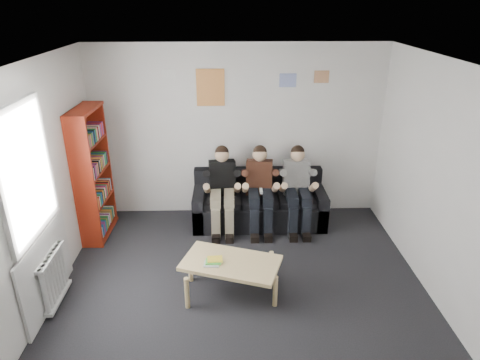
# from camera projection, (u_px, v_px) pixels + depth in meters

# --- Properties ---
(room_shell) EXTENTS (5.00, 5.00, 5.00)m
(room_shell) POSITION_uv_depth(u_px,v_px,m) (243.00, 205.00, 4.35)
(room_shell) COLOR black
(room_shell) RESTS_ON ground
(sofa) EXTENTS (2.03, 0.83, 0.78)m
(sofa) POSITION_uv_depth(u_px,v_px,m) (259.00, 205.00, 6.72)
(sofa) COLOR black
(sofa) RESTS_ON ground
(bookshelf) EXTENTS (0.29, 0.86, 1.92)m
(bookshelf) POSITION_uv_depth(u_px,v_px,m) (93.00, 174.00, 6.11)
(bookshelf) COLOR maroon
(bookshelf) RESTS_ON ground
(coffee_table) EXTENTS (1.12, 0.61, 0.45)m
(coffee_table) POSITION_uv_depth(u_px,v_px,m) (231.00, 265.00, 5.02)
(coffee_table) COLOR #D8BD7D
(coffee_table) RESTS_ON ground
(game_cases) EXTENTS (0.21, 0.19, 0.04)m
(game_cases) POSITION_uv_depth(u_px,v_px,m) (213.00, 261.00, 4.96)
(game_cases) COLOR silver
(game_cases) RESTS_ON coffee_table
(person_left) EXTENTS (0.39, 0.85, 1.27)m
(person_left) POSITION_uv_depth(u_px,v_px,m) (222.00, 190.00, 6.40)
(person_left) COLOR black
(person_left) RESTS_ON sofa
(person_middle) EXTENTS (0.40, 0.85, 1.27)m
(person_middle) POSITION_uv_depth(u_px,v_px,m) (260.00, 190.00, 6.41)
(person_middle) COLOR #4F261A
(person_middle) RESTS_ON sofa
(person_right) EXTENTS (0.39, 0.84, 1.26)m
(person_right) POSITION_uv_depth(u_px,v_px,m) (298.00, 189.00, 6.43)
(person_right) COLOR silver
(person_right) RESTS_ON sofa
(radiator) EXTENTS (0.10, 0.64, 0.60)m
(radiator) POSITION_uv_depth(u_px,v_px,m) (54.00, 278.00, 4.87)
(radiator) COLOR silver
(radiator) RESTS_ON ground
(window) EXTENTS (0.05, 1.30, 2.36)m
(window) POSITION_uv_depth(u_px,v_px,m) (37.00, 226.00, 4.60)
(window) COLOR white
(window) RESTS_ON room_shell
(poster_large) EXTENTS (0.42, 0.01, 0.55)m
(poster_large) POSITION_uv_depth(u_px,v_px,m) (210.00, 88.00, 6.35)
(poster_large) COLOR gold
(poster_large) RESTS_ON room_shell
(poster_blue) EXTENTS (0.25, 0.01, 0.20)m
(poster_blue) POSITION_uv_depth(u_px,v_px,m) (288.00, 80.00, 6.34)
(poster_blue) COLOR blue
(poster_blue) RESTS_ON room_shell
(poster_pink) EXTENTS (0.22, 0.01, 0.18)m
(poster_pink) POSITION_uv_depth(u_px,v_px,m) (322.00, 77.00, 6.33)
(poster_pink) COLOR #BE3B74
(poster_pink) RESTS_ON room_shell
(poster_sign) EXTENTS (0.20, 0.01, 0.14)m
(poster_sign) POSITION_uv_depth(u_px,v_px,m) (169.00, 74.00, 6.25)
(poster_sign) COLOR white
(poster_sign) RESTS_ON room_shell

